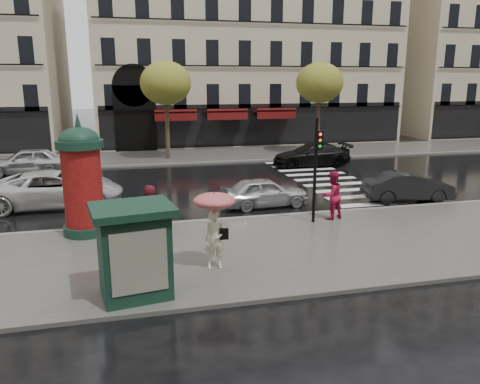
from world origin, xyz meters
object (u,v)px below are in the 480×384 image
object	(u,v)px
car_darkgrey	(408,187)
car_white	(56,189)
car_silver	(264,192)
morris_column	(82,177)
newsstand	(134,250)
woman_red	(332,195)
man_burgundy	(151,207)
traffic_light	(316,160)
car_black	(311,155)
woman_umbrella	(215,218)
car_far_silver	(27,161)

from	to	relation	value
car_darkgrey	car_white	bearing A→B (deg)	87.63
car_silver	morris_column	bearing A→B (deg)	104.57
newsstand	car_white	size ratio (longest dim) A/B	0.41
woman_red	morris_column	bearing A→B (deg)	-20.37
man_burgundy	newsstand	distance (m)	5.46
traffic_light	car_darkgrey	size ratio (longest dim) A/B	0.98
woman_red	car_darkgrey	distance (m)	5.24
man_burgundy	car_black	distance (m)	15.54
car_black	woman_red	bearing A→B (deg)	-16.57
woman_umbrella	traffic_light	distance (m)	5.73
newsstand	car_darkgrey	bearing A→B (deg)	30.24
man_burgundy	car_silver	bearing A→B (deg)	-177.51
woman_umbrella	woman_red	xyz separation A→B (m)	(5.32, 3.77, -0.57)
newsstand	woman_umbrella	bearing A→B (deg)	29.21
man_burgundy	car_silver	world-z (taller)	man_burgundy
car_far_silver	man_burgundy	bearing A→B (deg)	21.54
morris_column	car_far_silver	bearing A→B (deg)	108.49
car_black	car_far_silver	size ratio (longest dim) A/B	1.10
woman_umbrella	newsstand	bearing A→B (deg)	-150.79
woman_red	man_burgundy	bearing A→B (deg)	-21.11
woman_red	newsstand	world-z (taller)	newsstand
car_silver	newsstand	bearing A→B (deg)	140.33
man_burgundy	car_black	xyz separation A→B (m)	(10.78, 11.19, -0.21)
car_silver	car_darkgrey	xyz separation A→B (m)	(6.67, -0.58, 0.01)
woman_umbrella	car_white	xyz separation A→B (m)	(-5.44, 8.65, -0.84)
woman_umbrella	car_silver	world-z (taller)	woman_umbrella
car_darkgrey	car_far_silver	size ratio (longest dim) A/B	0.89
car_white	car_black	size ratio (longest dim) A/B	1.15
man_burgundy	car_darkgrey	bearing A→B (deg)	165.86
woman_umbrella	car_black	distance (m)	17.88
car_black	woman_umbrella	bearing A→B (deg)	-29.05
morris_column	car_black	distance (m)	17.25
car_darkgrey	car_white	xyz separation A→B (m)	(-15.51, 2.72, 0.13)
woman_umbrella	car_white	size ratio (longest dim) A/B	0.40
morris_column	car_silver	distance (m)	7.81
man_burgundy	car_silver	size ratio (longest dim) A/B	0.43
car_black	car_far_silver	bearing A→B (deg)	-92.78
car_silver	car_darkgrey	distance (m)	6.69
woman_red	car_darkgrey	size ratio (longest dim) A/B	0.47
man_burgundy	morris_column	distance (m)	2.58
car_darkgrey	car_white	distance (m)	15.75
woman_red	man_burgundy	distance (m)	6.93
newsstand	car_darkgrey	world-z (taller)	newsstand
woman_red	traffic_light	distance (m)	1.71
car_black	traffic_light	bearing A→B (deg)	-19.68
woman_umbrella	car_far_silver	size ratio (longest dim) A/B	0.51
man_burgundy	car_white	size ratio (longest dim) A/B	0.29
morris_column	car_far_silver	distance (m)	13.36
newsstand	car_far_silver	world-z (taller)	newsstand
woman_red	newsstand	xyz separation A→B (m)	(-7.60, -5.04, 0.27)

